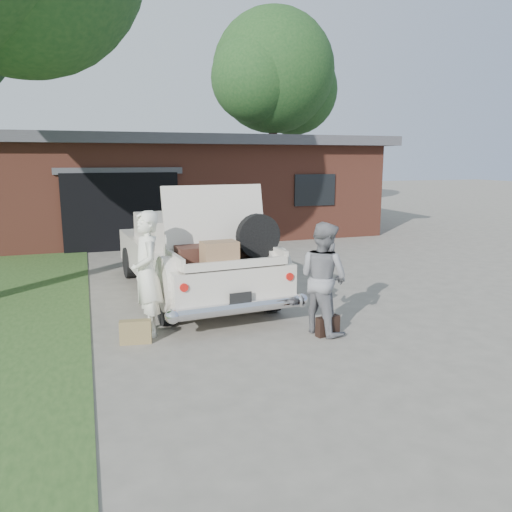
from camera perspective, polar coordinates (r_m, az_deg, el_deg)
name	(u,v)px	position (r m, az deg, el deg)	size (l,w,h in m)	color
ground	(269,336)	(7.47, 1.51, -9.15)	(90.00, 90.00, 0.00)	gray
house	(185,184)	(18.39, -8.16, 8.11)	(12.80, 7.80, 3.30)	brown
tree_right	(275,77)	(25.80, 2.19, 19.72)	(6.79, 5.90, 9.71)	#38281E
sedan	(192,254)	(9.70, -7.37, 0.22)	(2.42, 5.39, 2.16)	beige
woman_left	(147,274)	(7.49, -12.36, -1.99)	(0.67, 0.44, 1.85)	white
woman_right	(323,278)	(7.49, 7.70, -2.49)	(0.82, 0.64, 1.68)	gray
suitcase_left	(136,332)	(7.34, -13.60, -8.43)	(0.44, 0.14, 0.34)	olive
suitcase_right	(328,326)	(7.54, 8.19, -7.91)	(0.38, 0.12, 0.29)	black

